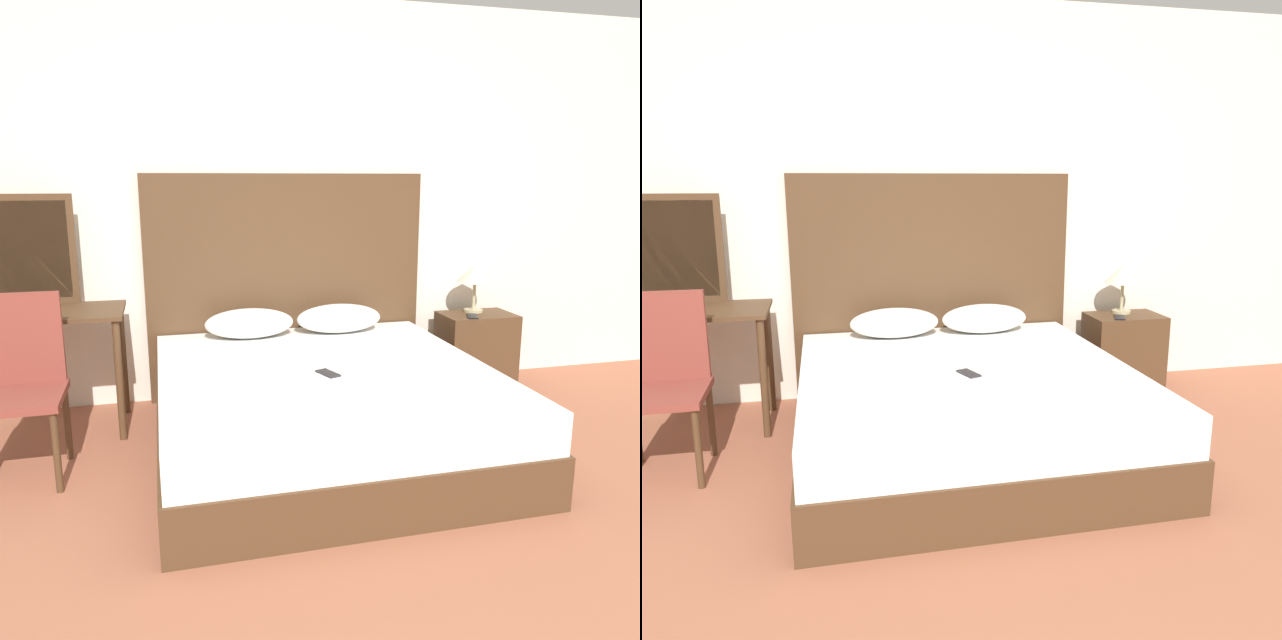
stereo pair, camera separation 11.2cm
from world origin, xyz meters
TOP-DOWN VIEW (x-y plane):
  - ground_plane at (0.00, 0.00)m, footprint 16.00×16.00m
  - wall_back at (0.00, 2.62)m, footprint 10.00×0.06m
  - bed at (0.05, 1.53)m, footprint 1.86×1.98m
  - headboard at (0.05, 2.55)m, footprint 1.95×0.05m
  - pillow_left at (-0.26, 2.31)m, footprint 0.59×0.32m
  - pillow_right at (0.36, 2.31)m, footprint 0.59×0.32m
  - phone_on_bed at (0.04, 1.40)m, footprint 0.12×0.16m
  - nightstand at (1.42, 2.31)m, footprint 0.53×0.35m
  - table_lamp at (1.43, 2.38)m, footprint 0.27×0.27m
  - phone_on_nightstand at (1.33, 2.23)m, footprint 0.12×0.17m
  - vanity_desk at (-1.58, 2.17)m, footprint 1.08×0.54m
  - vanity_mirror at (-1.58, 2.42)m, footprint 0.53×0.03m
  - chair at (-1.55, 1.63)m, footprint 0.44×0.45m

SIDE VIEW (x-z plane):
  - ground_plane at x=0.00m, z-range 0.00..0.00m
  - bed at x=0.05m, z-range 0.00..0.48m
  - nightstand at x=1.42m, z-range 0.00..0.55m
  - phone_on_bed at x=0.04m, z-range 0.48..0.49m
  - chair at x=-1.55m, z-range 0.06..1.00m
  - phone_on_nightstand at x=1.33m, z-range 0.55..0.56m
  - pillow_left at x=-0.26m, z-range 0.48..0.68m
  - pillow_right at x=0.36m, z-range 0.48..0.68m
  - vanity_desk at x=-1.58m, z-range 0.26..1.01m
  - headboard at x=0.05m, z-range 0.00..1.56m
  - table_lamp at x=1.43m, z-range 0.65..1.01m
  - vanity_mirror at x=-1.58m, z-range 0.75..1.43m
  - wall_back at x=0.00m, z-range 0.00..2.70m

